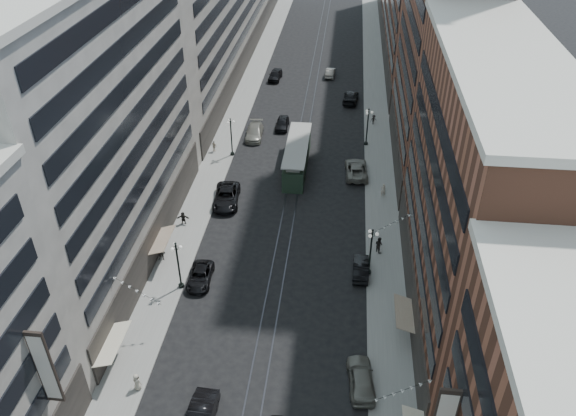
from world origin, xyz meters
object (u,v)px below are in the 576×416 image
at_px(pedestrian_2, 161,254).
at_px(car_2, 200,276).
at_px(car_9, 275,75).
at_px(streetcar, 297,157).
at_px(pedestrian_1, 137,382).
at_px(car_10, 361,268).
at_px(lamppost_se_mid, 367,126).
at_px(car_12, 351,97).
at_px(car_14, 330,73).
at_px(pedestrian_8, 383,190).
at_px(car_11, 356,169).
at_px(car_8, 254,132).
at_px(pedestrian_9, 374,120).
at_px(lamppost_sw_mid, 231,136).
at_px(pedestrian_5, 183,218).
at_px(pedestrian_6, 214,146).
at_px(car_7, 227,197).
at_px(lamppost_sw_far, 178,264).
at_px(car_4, 361,378).
at_px(car_13, 282,123).
at_px(lamppost_se_far, 371,250).
at_px(pedestrian_7, 379,245).

bearing_deg(pedestrian_2, car_2, -35.19).
bearing_deg(car_9, streetcar, -73.53).
bearing_deg(pedestrian_1, car_10, -120.44).
height_order(lamppost_se_mid, car_12, lamppost_se_mid).
bearing_deg(pedestrian_2, car_10, -5.04).
distance_m(car_14, pedestrian_8, 40.27).
height_order(car_2, car_11, car_11).
xyz_separation_m(car_8, pedestrian_9, (17.37, 5.91, 0.07)).
relative_size(pedestrian_1, pedestrian_9, 1.07).
relative_size(lamppost_sw_mid, pedestrian_8, 3.20).
bearing_deg(pedestrian_5, pedestrian_6, 84.93).
xyz_separation_m(lamppost_sw_mid, pedestrian_9, (19.57, 11.72, -2.19)).
bearing_deg(pedestrian_5, car_7, 45.32).
xyz_separation_m(lamppost_sw_far, lamppost_sw_mid, (0.00, 27.00, 0.00)).
bearing_deg(car_2, car_11, 53.16).
distance_m(streetcar, car_8, 10.84).
distance_m(car_4, pedestrian_1, 18.05).
relative_size(lamppost_se_mid, car_10, 1.23).
bearing_deg(pedestrian_1, pedestrian_8, -106.38).
distance_m(car_12, car_13, 14.83).
distance_m(lamppost_sw_mid, streetcar, 9.62).
bearing_deg(car_4, car_2, -40.93).
height_order(car_10, pedestrian_9, pedestrian_9).
xyz_separation_m(pedestrian_1, car_12, (16.30, 59.33, -0.13)).
relative_size(car_4, car_13, 1.11).
height_order(pedestrian_5, pedestrian_8, pedestrian_8).
bearing_deg(car_2, lamppost_sw_far, -148.22).
xyz_separation_m(lamppost_se_far, car_8, (-16.20, 28.81, -2.26)).
bearing_deg(pedestrian_8, car_10, 82.81).
relative_size(streetcar, pedestrian_7, 6.96).
bearing_deg(pedestrian_1, pedestrian_9, -93.95).
height_order(pedestrian_1, pedestrian_8, pedestrian_8).
bearing_deg(pedestrian_8, car_11, -53.15).
distance_m(pedestrian_6, pedestrian_9, 24.82).
relative_size(car_8, car_11, 0.95).
relative_size(lamppost_se_mid, car_8, 0.96).
bearing_deg(streetcar, car_13, 105.86).
distance_m(pedestrian_1, pedestrian_5, 22.77).
relative_size(car_12, car_13, 1.27).
bearing_deg(car_7, car_11, 22.70).
bearing_deg(lamppost_sw_far, lamppost_se_mid, 60.10).
xyz_separation_m(car_9, car_13, (3.48, -19.27, -0.08)).
bearing_deg(car_12, streetcar, 77.32).
bearing_deg(car_2, lamppost_sw_mid, 91.13).
distance_m(lamppost_sw_far, pedestrian_9, 43.44).
bearing_deg(pedestrian_5, lamppost_se_mid, 40.31).
relative_size(pedestrian_2, pedestrian_8, 0.98).
height_order(streetcar, car_7, streetcar).
bearing_deg(pedestrian_9, pedestrian_6, -177.08).
relative_size(lamppost_sw_mid, car_13, 1.21).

